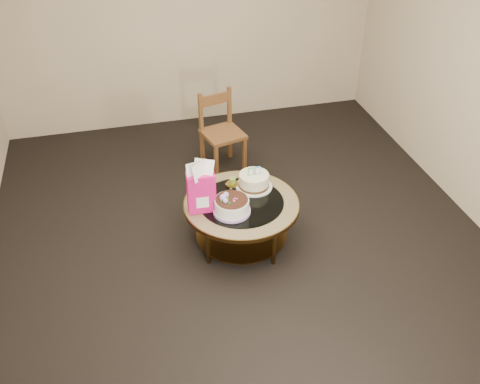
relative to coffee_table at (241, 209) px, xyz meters
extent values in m
plane|color=black|center=(0.00, 0.00, -0.38)|extent=(5.00, 5.00, 0.00)
cube|color=#C1AB92|center=(0.00, 2.50, 0.92)|extent=(4.50, 0.02, 2.60)
cylinder|color=#553A18|center=(0.35, 0.20, -0.17)|extent=(0.04, 0.04, 0.42)
cylinder|color=#553A18|center=(-0.20, 0.35, -0.17)|extent=(0.04, 0.04, 0.42)
cylinder|color=#553A18|center=(-0.35, -0.20, -0.17)|extent=(0.04, 0.04, 0.42)
cylinder|color=#553A18|center=(0.20, -0.35, -0.17)|extent=(0.04, 0.04, 0.42)
cylinder|color=#553A18|center=(0.00, 0.00, -0.28)|extent=(0.82, 0.82, 0.02)
cylinder|color=#553A18|center=(0.00, 0.00, 0.05)|extent=(1.02, 1.02, 0.04)
cylinder|color=#967F52|center=(0.00, 0.00, 0.07)|extent=(1.00, 1.00, 0.01)
cylinder|color=black|center=(0.00, 0.00, 0.08)|extent=(0.74, 0.74, 0.01)
cylinder|color=#AD91CD|center=(-0.12, -0.12, 0.09)|extent=(0.32, 0.32, 0.02)
cylinder|color=white|center=(-0.12, -0.12, 0.14)|extent=(0.29, 0.29, 0.13)
cylinder|color=black|center=(-0.12, -0.12, 0.21)|extent=(0.27, 0.27, 0.01)
sphere|color=#AD91CD|center=(-0.19, -0.11, 0.24)|extent=(0.06, 0.06, 0.06)
sphere|color=#AD91CD|center=(-0.15, -0.07, 0.23)|extent=(0.05, 0.05, 0.05)
sphere|color=#AD91CD|center=(-0.18, -0.15, 0.23)|extent=(0.04, 0.04, 0.04)
cone|color=#217C2A|center=(-0.14, -0.11, 0.22)|extent=(0.04, 0.04, 0.03)
cone|color=#217C2A|center=(-0.21, -0.14, 0.22)|extent=(0.04, 0.04, 0.03)
cone|color=#217C2A|center=(-0.14, -0.05, 0.22)|extent=(0.03, 0.03, 0.03)
cone|color=#217C2A|center=(-0.14, -0.17, 0.22)|extent=(0.04, 0.04, 0.03)
cylinder|color=silver|center=(0.16, 0.19, 0.09)|extent=(0.33, 0.33, 0.01)
cylinder|color=#412512|center=(0.16, 0.19, 0.10)|extent=(0.27, 0.27, 0.02)
cylinder|color=beige|center=(0.16, 0.19, 0.17)|extent=(0.27, 0.27, 0.10)
cube|color=#4FB95B|center=(0.13, 0.19, 0.25)|extent=(0.05, 0.01, 0.08)
cube|color=white|center=(0.13, 0.19, 0.25)|extent=(0.04, 0.02, 0.06)
cube|color=#398BC4|center=(0.20, 0.19, 0.25)|extent=(0.05, 0.01, 0.08)
cube|color=white|center=(0.20, 0.19, 0.25)|extent=(0.04, 0.02, 0.06)
cube|color=#DC1476|center=(-0.35, -0.02, 0.26)|extent=(0.24, 0.14, 0.36)
cube|color=white|center=(-0.35, -0.02, 0.20)|extent=(0.11, 0.14, 0.11)
cube|color=tan|center=(-0.02, 0.26, 0.08)|extent=(0.12, 0.12, 0.01)
cylinder|color=gold|center=(-0.02, 0.26, 0.09)|extent=(0.12, 0.12, 0.01)
cylinder|color=olive|center=(-0.02, 0.26, 0.13)|extent=(0.06, 0.06, 0.06)
cylinder|color=black|center=(-0.02, 0.26, 0.16)|extent=(0.00, 0.00, 0.01)
cube|color=brown|center=(0.12, 1.26, 0.05)|extent=(0.48, 0.48, 0.04)
cube|color=brown|center=(0.00, 1.06, -0.17)|extent=(0.05, 0.05, 0.43)
cube|color=brown|center=(0.33, 1.14, -0.17)|extent=(0.05, 0.05, 0.43)
cube|color=brown|center=(-0.09, 1.39, -0.17)|extent=(0.05, 0.05, 0.43)
cube|color=brown|center=(0.24, 1.47, -0.17)|extent=(0.05, 0.05, 0.43)
cube|color=brown|center=(-0.09, 1.39, 0.27)|extent=(0.05, 0.05, 0.44)
cube|color=brown|center=(0.24, 1.47, 0.27)|extent=(0.05, 0.05, 0.44)
cube|color=brown|center=(0.08, 1.43, 0.38)|extent=(0.34, 0.11, 0.11)
camera|label=1|loc=(-0.93, -3.61, 2.85)|focal=40.00mm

